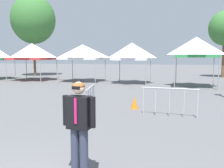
% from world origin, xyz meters
% --- Properties ---
extents(canopy_tent_center, '(3.60, 3.60, 3.49)m').
position_xyz_m(canopy_tent_center, '(-10.42, 18.48, 2.71)').
color(canopy_tent_center, '#9E9EA3').
rests_on(canopy_tent_center, ground).
extents(canopy_tent_far_left, '(3.50, 3.50, 3.31)m').
position_xyz_m(canopy_tent_far_left, '(-5.36, 18.36, 2.64)').
color(canopy_tent_far_left, '#9E9EA3').
rests_on(canopy_tent_far_left, ground).
extents(canopy_tent_behind_left, '(3.12, 3.12, 3.38)m').
position_xyz_m(canopy_tent_behind_left, '(-0.84, 17.80, 2.65)').
color(canopy_tent_behind_left, '#9E9EA3').
rests_on(canopy_tent_behind_left, ground).
extents(canopy_tent_right_of_center, '(3.16, 3.16, 3.67)m').
position_xyz_m(canopy_tent_right_of_center, '(4.10, 16.45, 2.92)').
color(canopy_tent_right_of_center, '#9E9EA3').
rests_on(canopy_tent_right_of_center, ground).
extents(person_foreground, '(0.65, 0.28, 1.78)m').
position_xyz_m(person_foreground, '(0.60, 1.45, 1.03)').
color(person_foreground, '#33384C').
rests_on(person_foreground, ground).
extents(tree_behind_tents_right, '(5.07, 5.07, 9.31)m').
position_xyz_m(tree_behind_tents_right, '(-13.26, 23.72, 6.51)').
color(tree_behind_tents_right, brown).
rests_on(tree_behind_tents_right, ground).
extents(crowd_barrier_by_lift, '(0.40, 2.08, 1.08)m').
position_xyz_m(crowd_barrier_by_lift, '(-0.78, 6.39, 0.75)').
color(crowd_barrier_by_lift, '#B7BABF').
rests_on(crowd_barrier_by_lift, ground).
extents(crowd_barrier_near_person, '(2.09, 0.27, 1.08)m').
position_xyz_m(crowd_barrier_near_person, '(2.24, 6.64, 0.75)').
color(crowd_barrier_near_person, '#B7BABF').
rests_on(crowd_barrier_near_person, ground).
extents(traffic_cone_near_barrier, '(0.32, 0.32, 0.52)m').
position_xyz_m(traffic_cone_near_barrier, '(0.78, 7.69, 0.26)').
color(traffic_cone_near_barrier, orange).
rests_on(traffic_cone_near_barrier, ground).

